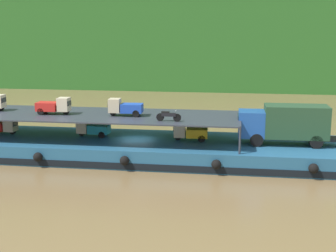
{
  "coord_description": "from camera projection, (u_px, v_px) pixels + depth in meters",
  "views": [
    {
      "loc": [
        8.01,
        -36.17,
        10.26
      ],
      "look_at": [
        2.63,
        0.0,
        2.7
      ],
      "focal_mm": 49.62,
      "sensor_mm": 36.0,
      "label": 1
    }
  ],
  "objects": [
    {
      "name": "motorcycle_upper_port",
      "position": [
        168.0,
        116.0,
        35.03
      ],
      "size": [
        1.9,
        0.55,
        0.87
      ],
      "color": "black",
      "rests_on": "cargo_rack"
    },
    {
      "name": "ground_plane",
      "position": [
        136.0,
        157.0,
        38.27
      ],
      "size": [
        400.0,
        400.0,
        0.0
      ],
      "primitive_type": "plane",
      "color": "brown"
    },
    {
      "name": "mini_truck_upper_fore",
      "position": [
        125.0,
        107.0,
        37.26
      ],
      "size": [
        2.79,
        1.28,
        1.38
      ],
      "color": "#1E47B7",
      "rests_on": "cargo_rack"
    },
    {
      "name": "mini_truck_lower_mid",
      "position": [
        190.0,
        132.0,
        37.52
      ],
      "size": [
        2.78,
        1.27,
        1.38
      ],
      "color": "gold",
      "rests_on": "cargo_barge"
    },
    {
      "name": "cargo_rack",
      "position": [
        91.0,
        115.0,
        38.12
      ],
      "size": [
        24.47,
        6.95,
        2.0
      ],
      "color": "#2D333D",
      "rests_on": "cargo_barge"
    },
    {
      "name": "covered_lorry",
      "position": [
        286.0,
        123.0,
        35.98
      ],
      "size": [
        7.88,
        2.38,
        3.1
      ],
      "color": "#1E4C99",
      "rests_on": "cargo_barge"
    },
    {
      "name": "mini_truck_lower_stern",
      "position": [
        1.0,
        126.0,
        39.86
      ],
      "size": [
        2.76,
        1.23,
        1.38
      ],
      "color": "red",
      "rests_on": "cargo_barge"
    },
    {
      "name": "mini_truck_lower_aft",
      "position": [
        93.0,
        128.0,
        38.95
      ],
      "size": [
        2.78,
        1.27,
        1.38
      ],
      "color": "teal",
      "rests_on": "cargo_barge"
    },
    {
      "name": "cargo_barge",
      "position": [
        136.0,
        148.0,
        38.09
      ],
      "size": [
        33.67,
        8.32,
        1.5
      ],
      "color": "#23567A",
      "rests_on": "ground"
    },
    {
      "name": "mini_truck_upper_mid",
      "position": [
        54.0,
        106.0,
        37.98
      ],
      "size": [
        2.75,
        1.22,
        1.38
      ],
      "color": "red",
      "rests_on": "cargo_rack"
    }
  ]
}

